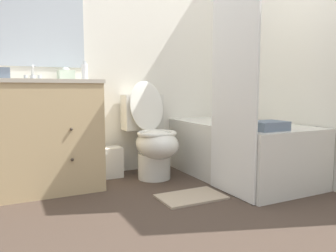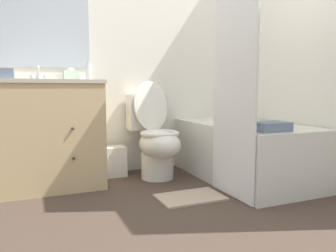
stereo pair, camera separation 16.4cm
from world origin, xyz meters
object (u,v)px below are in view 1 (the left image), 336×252
Objects in this scene: bath_towel_folded at (268,126)px; toilet at (152,139)px; sink_faucet at (33,76)px; wastebasket at (110,162)px; vanity_cabinet at (37,134)px; bathtub at (239,150)px; tissue_box at (66,75)px; soap_dispenser at (85,72)px; bath_mat at (191,197)px.

toilet is at bearing 123.68° from bath_towel_folded.
sink_faucet is 0.50× the size of wastebasket.
wastebasket is (0.64, 0.13, -0.32)m from vanity_cabinet.
wastebasket is at bearing 150.90° from toilet.
bath_towel_folded is at bearing -56.32° from toilet.
wastebasket is at bearing 153.53° from bathtub.
tissue_box is 0.19m from soap_dispenser.
vanity_cabinet is 0.70× the size of bathtub.
bath_towel_folded is (0.93, -1.07, 0.40)m from wastebasket.
toilet is 6.31× the size of tissue_box.
tissue_box is at bearing 129.22° from bath_mat.
tissue_box reaches higher than vanity_cabinet.
sink_faucet reaches higher than wastebasket.
bath_towel_folded is at bearing -48.90° from wastebasket.
toilet is 3.21× the size of wastebasket.
vanity_cabinet is 0.52m from sink_faucet.
soap_dispenser is 0.33× the size of bath_mat.
toilet is 0.64× the size of bathtub.
vanity_cabinet is 5.96× the size of soap_dispenser.
bath_mat is (1.01, -0.94, -0.93)m from sink_faucet.
toilet reaches higher than wastebasket.
bathtub reaches higher than bath_mat.
bathtub is 5.30× the size of bath_towel_folded.
bath_mat is at bearing -87.87° from toilet.
sink_faucet is at bearing 143.86° from bath_towel_folded.
bath_mat is (0.37, -0.86, -0.13)m from wastebasket.
tissue_box reaches higher than wastebasket.
wastebasket is 0.95m from bath_mat.
toilet is (0.99, -0.27, -0.57)m from sink_faucet.
toilet is 0.82m from bathtub.
soap_dispenser reaches higher than vanity_cabinet.
bathtub is 0.62m from bath_towel_folded.
tissue_box is (-1.45, 0.59, 0.69)m from bathtub.
sink_faucet reaches higher than tissue_box.
wastebasket is 0.87m from soap_dispenser.
wastebasket is 1.06× the size of bath_towel_folded.
bathtub is (1.72, -0.62, -0.68)m from sink_faucet.
wastebasket is at bearing 131.10° from bath_towel_folded.
sink_faucet reaches higher than vanity_cabinet.
wastebasket is 0.57× the size of bath_mat.
vanity_cabinet is 6.83× the size of tissue_box.
tissue_box is (-0.37, 0.05, 0.80)m from wastebasket.
bathtub is 1.22m from wastebasket.
bath_towel_folded is at bearing -20.21° from bath_mat.
bath_mat is at bearing -51.81° from soap_dispenser.
toilet is 1.83× the size of bath_mat.
tissue_box reaches higher than bathtub.
soap_dispenser is (0.13, -0.14, 0.03)m from tissue_box.
toilet is 3.41× the size of bath_towel_folded.
soap_dispenser is 1.38m from bath_mat.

